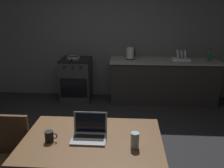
{
  "coord_description": "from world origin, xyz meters",
  "views": [
    {
      "loc": [
        0.46,
        -2.83,
        1.94
      ],
      "look_at": [
        0.23,
        0.62,
        0.83
      ],
      "focal_mm": 39.87,
      "sensor_mm": 36.0,
      "label": 1
    }
  ],
  "objects_px": {
    "dining_table": "(92,145)",
    "bottle": "(209,55)",
    "dish_rack": "(181,58)",
    "drinking_glass": "(135,140)",
    "laptop": "(89,134)",
    "chair": "(8,155)",
    "electric_kettle": "(130,53)",
    "coffee_mug": "(49,136)",
    "stove_oven": "(76,79)",
    "frying_pan": "(73,58)"
  },
  "relations": [
    {
      "from": "laptop",
      "to": "coffee_mug",
      "type": "relative_size",
      "value": 2.71
    },
    {
      "from": "laptop",
      "to": "dining_table",
      "type": "bearing_deg",
      "value": -29.33
    },
    {
      "from": "electric_kettle",
      "to": "bottle",
      "type": "height_order",
      "value": "electric_kettle"
    },
    {
      "from": "stove_oven",
      "to": "laptop",
      "type": "relative_size",
      "value": 2.75
    },
    {
      "from": "electric_kettle",
      "to": "frying_pan",
      "type": "relative_size",
      "value": 0.56
    },
    {
      "from": "frying_pan",
      "to": "drinking_glass",
      "type": "bearing_deg",
      "value": -68.26
    },
    {
      "from": "chair",
      "to": "dish_rack",
      "type": "relative_size",
      "value": 2.64
    },
    {
      "from": "laptop",
      "to": "dish_rack",
      "type": "distance_m",
      "value": 3.19
    },
    {
      "from": "stove_oven",
      "to": "dish_rack",
      "type": "xyz_separation_m",
      "value": [
        2.11,
        0.0,
        0.49
      ]
    },
    {
      "from": "dining_table",
      "to": "chair",
      "type": "relative_size",
      "value": 1.45
    },
    {
      "from": "chair",
      "to": "frying_pan",
      "type": "height_order",
      "value": "frying_pan"
    },
    {
      "from": "dining_table",
      "to": "electric_kettle",
      "type": "height_order",
      "value": "electric_kettle"
    },
    {
      "from": "dining_table",
      "to": "dish_rack",
      "type": "distance_m",
      "value": 3.19
    },
    {
      "from": "laptop",
      "to": "coffee_mug",
      "type": "height_order",
      "value": "laptop"
    },
    {
      "from": "stove_oven",
      "to": "coffee_mug",
      "type": "xyz_separation_m",
      "value": [
        0.37,
        -2.94,
        0.35
      ]
    },
    {
      "from": "laptop",
      "to": "bottle",
      "type": "height_order",
      "value": "bottle"
    },
    {
      "from": "electric_kettle",
      "to": "coffee_mug",
      "type": "relative_size",
      "value": 2.11
    },
    {
      "from": "chair",
      "to": "bottle",
      "type": "xyz_separation_m",
      "value": [
        2.74,
        2.81,
        0.48
      ]
    },
    {
      "from": "dining_table",
      "to": "laptop",
      "type": "bearing_deg",
      "value": 157.49
    },
    {
      "from": "bottle",
      "to": "frying_pan",
      "type": "bearing_deg",
      "value": 179.52
    },
    {
      "from": "stove_oven",
      "to": "chair",
      "type": "relative_size",
      "value": 0.98
    },
    {
      "from": "dining_table",
      "to": "coffee_mug",
      "type": "bearing_deg",
      "value": -169.99
    },
    {
      "from": "dining_table",
      "to": "coffee_mug",
      "type": "distance_m",
      "value": 0.41
    },
    {
      "from": "stove_oven",
      "to": "electric_kettle",
      "type": "bearing_deg",
      "value": 0.13
    },
    {
      "from": "laptop",
      "to": "dish_rack",
      "type": "xyz_separation_m",
      "value": [
        1.39,
        2.87,
        0.14
      ]
    },
    {
      "from": "dining_table",
      "to": "laptop",
      "type": "distance_m",
      "value": 0.12
    },
    {
      "from": "dish_rack",
      "to": "chair",
      "type": "bearing_deg",
      "value": -127.69
    },
    {
      "from": "laptop",
      "to": "frying_pan",
      "type": "bearing_deg",
      "value": 98.24
    },
    {
      "from": "chair",
      "to": "laptop",
      "type": "height_order",
      "value": "laptop"
    },
    {
      "from": "bottle",
      "to": "laptop",
      "type": "bearing_deg",
      "value": -124.29
    },
    {
      "from": "chair",
      "to": "coffee_mug",
      "type": "xyz_separation_m",
      "value": [
        0.46,
        -0.08,
        0.27
      ]
    },
    {
      "from": "dining_table",
      "to": "chair",
      "type": "height_order",
      "value": "chair"
    },
    {
      "from": "dish_rack",
      "to": "electric_kettle",
      "type": "bearing_deg",
      "value": 180.0
    },
    {
      "from": "laptop",
      "to": "bottle",
      "type": "relative_size",
      "value": 1.31
    },
    {
      "from": "electric_kettle",
      "to": "bottle",
      "type": "relative_size",
      "value": 1.02
    },
    {
      "from": "stove_oven",
      "to": "chair",
      "type": "height_order",
      "value": "chair"
    },
    {
      "from": "frying_pan",
      "to": "drinking_glass",
      "type": "relative_size",
      "value": 3.1
    },
    {
      "from": "electric_kettle",
      "to": "coffee_mug",
      "type": "height_order",
      "value": "electric_kettle"
    },
    {
      "from": "frying_pan",
      "to": "coffee_mug",
      "type": "height_order",
      "value": "frying_pan"
    },
    {
      "from": "electric_kettle",
      "to": "dining_table",
      "type": "bearing_deg",
      "value": -97.13
    },
    {
      "from": "dish_rack",
      "to": "drinking_glass",
      "type": "bearing_deg",
      "value": -107.88
    },
    {
      "from": "bottle",
      "to": "stove_oven",
      "type": "bearing_deg",
      "value": 178.97
    },
    {
      "from": "dining_table",
      "to": "frying_pan",
      "type": "distance_m",
      "value": 2.97
    },
    {
      "from": "chair",
      "to": "bottle",
      "type": "height_order",
      "value": "bottle"
    },
    {
      "from": "electric_kettle",
      "to": "frying_pan",
      "type": "bearing_deg",
      "value": -178.63
    },
    {
      "from": "coffee_mug",
      "to": "dish_rack",
      "type": "xyz_separation_m",
      "value": [
        1.75,
        2.94,
        0.14
      ]
    },
    {
      "from": "dining_table",
      "to": "bottle",
      "type": "relative_size",
      "value": 5.33
    },
    {
      "from": "stove_oven",
      "to": "drinking_glass",
      "type": "distance_m",
      "value": 3.23
    },
    {
      "from": "stove_oven",
      "to": "dining_table",
      "type": "xyz_separation_m",
      "value": [
        0.75,
        -2.87,
        0.23
      ]
    },
    {
      "from": "coffee_mug",
      "to": "laptop",
      "type": "bearing_deg",
      "value": 12.56
    }
  ]
}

